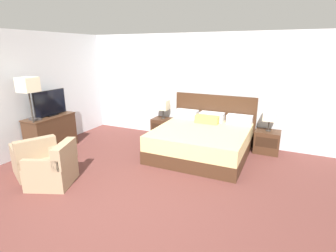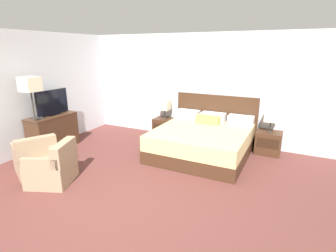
{
  "view_description": "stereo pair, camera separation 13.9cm",
  "coord_description": "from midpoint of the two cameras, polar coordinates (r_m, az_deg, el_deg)",
  "views": [
    {
      "loc": [
        2.12,
        -2.72,
        2.27
      ],
      "look_at": [
        -0.05,
        1.96,
        0.75
      ],
      "focal_mm": 28.0,
      "sensor_mm": 36.0,
      "label": 1
    },
    {
      "loc": [
        2.24,
        -2.66,
        2.27
      ],
      "look_at": [
        -0.05,
        1.96,
        0.75
      ],
      "focal_mm": 28.0,
      "sensor_mm": 36.0,
      "label": 2
    }
  ],
  "objects": [
    {
      "name": "nightstand_right",
      "position": [
        6.31,
        20.14,
        -3.24
      ],
      "size": [
        0.54,
        0.44,
        0.51
      ],
      "color": "#422819",
      "rests_on": "ground"
    },
    {
      "name": "wall_left",
      "position": [
        6.77,
        -26.55,
        6.69
      ],
      "size": [
        0.06,
        5.36,
        2.65
      ],
      "primitive_type": "cube",
      "color": "silver",
      "rests_on": "ground"
    },
    {
      "name": "book_red_cover",
      "position": [
        6.33,
        -27.54,
        1.35
      ],
      "size": [
        0.24,
        0.21,
        0.04
      ],
      "primitive_type": "cube",
      "rotation": [
        0.0,
        0.0,
        -0.19
      ],
      "color": "#383333",
      "rests_on": "dresser"
    },
    {
      "name": "floor_lamp",
      "position": [
        6.01,
        -28.67,
        6.78
      ],
      "size": [
        0.33,
        0.33,
        1.74
      ],
      "color": "#332D28",
      "rests_on": "ground"
    },
    {
      "name": "armchair_companion",
      "position": [
        5.01,
        -24.38,
        -8.5
      ],
      "size": [
        0.9,
        0.89,
        0.76
      ],
      "color": "#9E8466",
      "rests_on": "ground"
    },
    {
      "name": "ground_plane",
      "position": [
        4.14,
        -12.4,
        -17.25
      ],
      "size": [
        10.69,
        10.69,
        0.0
      ],
      "primitive_type": "plane",
      "color": "brown"
    },
    {
      "name": "table_lamp_right",
      "position": [
        6.15,
        20.7,
        2.19
      ],
      "size": [
        0.27,
        0.27,
        0.49
      ],
      "color": "#332D28",
      "rests_on": "nightstand_right"
    },
    {
      "name": "bed",
      "position": [
        5.86,
        6.77,
        -3.03
      ],
      "size": [
        2.02,
        2.01,
        1.2
      ],
      "color": "#422819",
      "rests_on": "ground"
    },
    {
      "name": "tv",
      "position": [
        6.54,
        -24.82,
        4.48
      ],
      "size": [
        0.18,
        0.84,
        0.57
      ],
      "color": "black",
      "rests_on": "dresser"
    },
    {
      "name": "nightstand_left",
      "position": [
        6.97,
        -1.62,
        -0.39
      ],
      "size": [
        0.54,
        0.44,
        0.51
      ],
      "color": "#422819",
      "rests_on": "ground"
    },
    {
      "name": "wall_back",
      "position": [
        6.72,
        5.71,
        8.27
      ],
      "size": [
        7.26,
        0.06,
        2.65
      ],
      "primitive_type": "cube",
      "color": "silver",
      "rests_on": "ground"
    },
    {
      "name": "table_lamp_left",
      "position": [
        6.82,
        -1.65,
        4.58
      ],
      "size": [
        0.27,
        0.27,
        0.49
      ],
      "color": "#332D28",
      "rests_on": "nightstand_left"
    },
    {
      "name": "armchair_by_window",
      "position": [
        5.54,
        -27.62,
        -6.54
      ],
      "size": [
        0.92,
        0.92,
        0.76
      ],
      "color": "#9E8466",
      "rests_on": "ground"
    },
    {
      "name": "dresser",
      "position": [
        6.65,
        -24.65,
        -1.3
      ],
      "size": [
        0.51,
        1.12,
        0.81
      ],
      "color": "#422819",
      "rests_on": "ground"
    }
  ]
}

